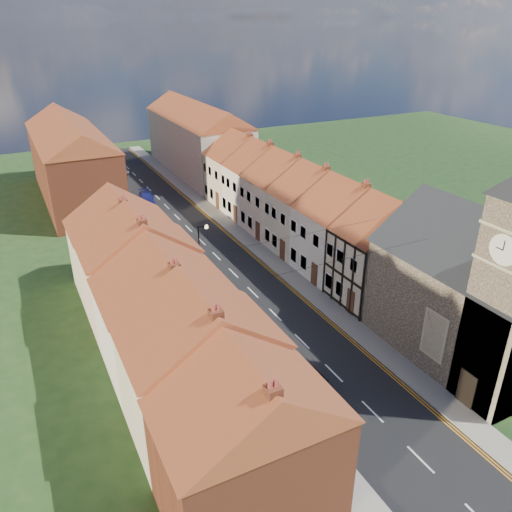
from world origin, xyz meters
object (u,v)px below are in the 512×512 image
at_px(car_mid, 170,235).
at_px(car_near, 315,382).
at_px(lamppost, 201,255).
at_px(pedestrian_left, 264,352).
at_px(car_distant, 120,170).
at_px(car_far, 146,199).
at_px(church, 484,282).

bearing_deg(car_mid, car_near, -101.63).
relative_size(lamppost, pedestrian_left, 3.28).
xyz_separation_m(lamppost, pedestrian_left, (0.11, -11.05, -2.50)).
relative_size(car_distant, pedestrian_left, 2.11).
bearing_deg(pedestrian_left, car_near, -51.79).
height_order(car_far, pedestrian_left, pedestrian_left).
height_order(church, pedestrian_left, church).
bearing_deg(lamppost, pedestrian_left, -89.42).
distance_m(car_near, car_far, 38.88).
relative_size(church, car_mid, 3.25).
bearing_deg(car_mid, pedestrian_left, -105.53).
distance_m(car_mid, car_distant, 27.67).
distance_m(church, pedestrian_left, 15.02).
xyz_separation_m(lamppost, car_near, (1.78, -14.80, -2.92)).
xyz_separation_m(car_mid, car_distant, (1.10, 27.65, -0.23)).
bearing_deg(car_distant, lamppost, -102.37).
relative_size(church, pedestrian_left, 8.32).
bearing_deg(car_mid, car_distant, 74.10).
height_order(lamppost, car_far, lamppost).
relative_size(lamppost, car_near, 1.65).
bearing_deg(car_distant, church, -88.13).
height_order(church, car_mid, church).
xyz_separation_m(car_near, pedestrian_left, (-1.66, 3.75, 0.41)).
xyz_separation_m(church, car_far, (-11.28, 40.75, -5.19)).
bearing_deg(church, lamppost, 128.30).
xyz_separation_m(lamppost, car_distant, (1.96, 39.10, -3.00)).
height_order(church, car_near, church).
height_order(car_near, pedestrian_left, pedestrian_left).
height_order(church, lamppost, church).
height_order(car_near, car_mid, car_mid).
bearing_deg(car_far, car_mid, -84.83).
bearing_deg(car_near, church, -12.72).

